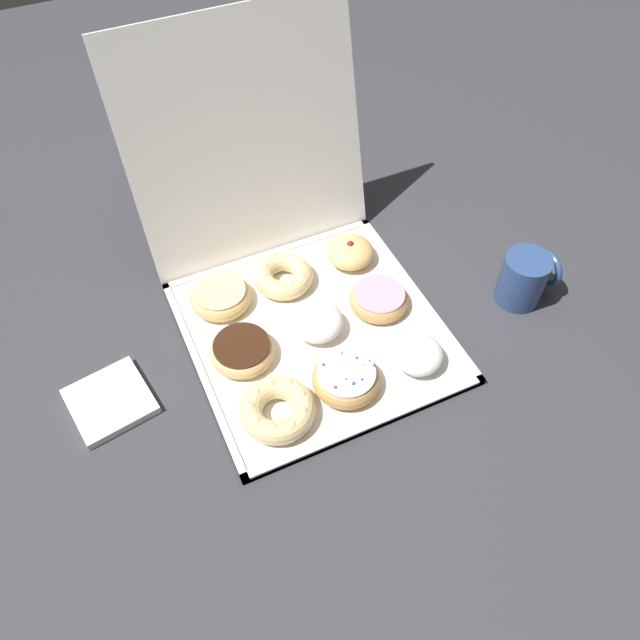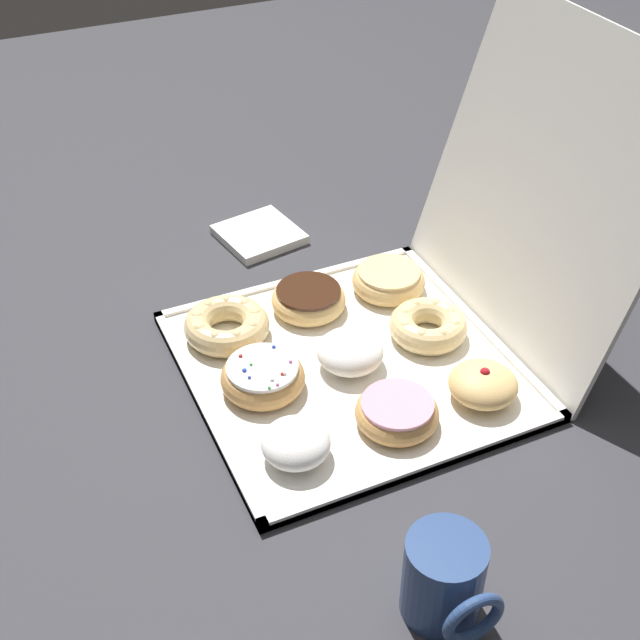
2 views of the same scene
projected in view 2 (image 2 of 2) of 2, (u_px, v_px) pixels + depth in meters
ground_plane at (348, 368)px, 1.19m from camera, size 3.00×3.00×0.00m
donut_box at (348, 365)px, 1.18m from camera, size 0.43×0.43×0.01m
box_lid_open at (539, 189)px, 1.14m from camera, size 0.43×0.13×0.43m
cruller_donut_0 at (227, 325)px, 1.21m from camera, size 0.12×0.12×0.04m
sprinkle_donut_1 at (263, 377)px, 1.13m from camera, size 0.11×0.11×0.04m
powdered_filled_donut_2 at (296, 443)px, 1.03m from camera, size 0.08×0.08×0.05m
chocolate_frosted_donut_3 at (310, 298)px, 1.27m from camera, size 0.11×0.11×0.04m
powdered_filled_donut_4 at (351, 352)px, 1.16m from camera, size 0.09×0.09×0.05m
pink_frosted_donut_5 at (397, 412)px, 1.08m from camera, size 0.11×0.11×0.03m
glazed_ring_donut_6 at (389, 280)px, 1.30m from camera, size 0.11×0.11×0.04m
cruller_donut_7 at (428, 325)px, 1.21m from camera, size 0.11×0.11×0.04m
jelly_filled_donut_8 at (483, 384)px, 1.11m from camera, size 0.09×0.09×0.05m
coffee_mug at (445, 579)px, 0.86m from camera, size 0.10×0.08×0.10m
napkin_stack at (259, 234)px, 1.44m from camera, size 0.14×0.14×0.02m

